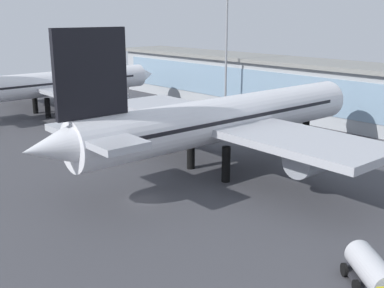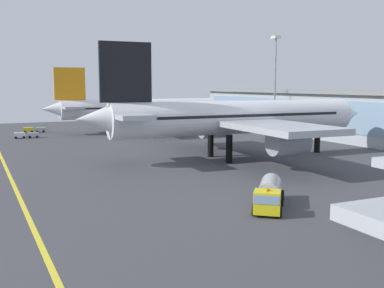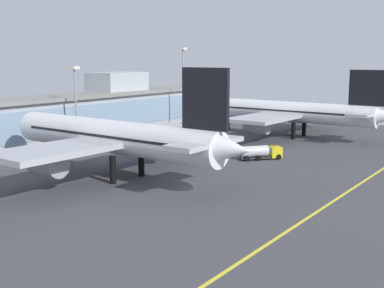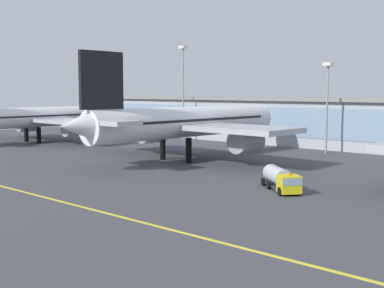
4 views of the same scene
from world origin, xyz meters
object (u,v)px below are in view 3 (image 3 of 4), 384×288
at_px(airliner_far_right, 288,112).
at_px(fuel_tanker_truck, 262,152).
at_px(apron_light_mast_east, 183,76).
at_px(apron_light_mast_west, 75,93).
at_px(airliner_near_right, 114,137).

distance_m(airliner_far_right, fuel_tanker_truck, 33.40).
bearing_deg(airliner_far_right, apron_light_mast_east, 11.60).
distance_m(airliner_far_right, apron_light_mast_west, 55.82).
xyz_separation_m(airliner_near_right, apron_light_mast_west, (15.39, 26.38, 5.73)).
relative_size(airliner_far_right, apron_light_mast_east, 2.40).
bearing_deg(airliner_near_right, airliner_far_right, -92.55).
relative_size(airliner_far_right, fuel_tanker_truck, 6.66).
xyz_separation_m(airliner_far_right, apron_light_mast_east, (-5.44, 30.51, 8.98)).
height_order(airliner_near_right, apron_light_mast_west, airliner_near_right).
xyz_separation_m(airliner_far_right, fuel_tanker_truck, (-31.79, -8.90, -5.05)).
bearing_deg(apron_light_mast_west, apron_light_mast_east, -1.24).
distance_m(airliner_near_right, apron_light_mast_west, 31.08).
relative_size(airliner_near_right, fuel_tanker_truck, 6.47).
distance_m(apron_light_mast_west, apron_light_mast_east, 40.40).
bearing_deg(apron_light_mast_west, airliner_near_right, -120.25).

